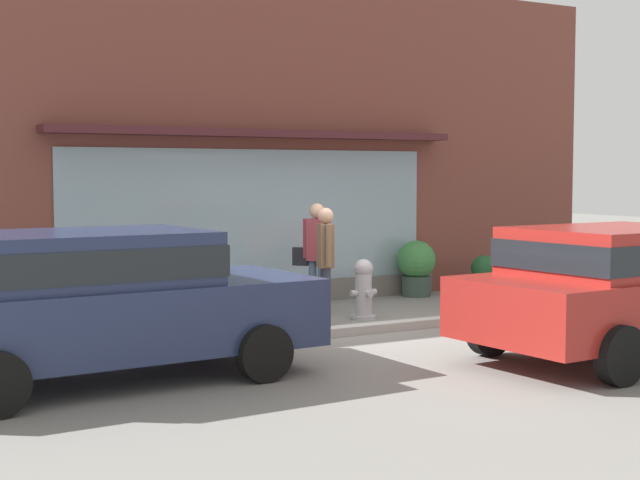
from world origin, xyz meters
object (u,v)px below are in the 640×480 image
pedestrian_with_handbag (316,251)px  potted_plant_corner_tall (86,296)px  parked_car_navy (98,297)px  parked_car_red (624,284)px  potted_plant_doorstep (416,266)px  fire_hydrant (363,289)px  pedestrian_passerby (325,257)px  potted_plant_trailing_edge (484,273)px  potted_plant_near_hydrant (190,289)px

pedestrian_with_handbag → potted_plant_corner_tall: size_ratio=2.46×
parked_car_navy → parked_car_red: size_ratio=1.04×
potted_plant_corner_tall → potted_plant_doorstep: size_ratio=0.71×
fire_hydrant → parked_car_red: (1.10, -3.98, 0.42)m
potted_plant_doorstep → pedestrian_passerby: bearing=-146.7°
potted_plant_trailing_edge → potted_plant_corner_tall: bearing=177.1°
fire_hydrant → potted_plant_trailing_edge: 3.84m
fire_hydrant → parked_car_navy: (-4.62, -2.18, 0.43)m
parked_car_red → potted_plant_near_hydrant: 6.67m
pedestrian_passerby → parked_car_red: bearing=43.4°
pedestrian_with_handbag → parked_car_red: size_ratio=0.40×
pedestrian_with_handbag → potted_plant_near_hydrant: bearing=12.8°
parked_car_red → potted_plant_near_hydrant: bearing=114.0°
pedestrian_with_handbag → potted_plant_corner_tall: 3.48m
fire_hydrant → potted_plant_near_hydrant: 2.76m
pedestrian_passerby → potted_plant_trailing_edge: bearing=129.1°
potted_plant_corner_tall → potted_plant_doorstep: (5.84, -0.12, 0.17)m
parked_car_navy → pedestrian_passerby: bearing=24.5°
pedestrian_with_handbag → potted_plant_trailing_edge: bearing=-116.1°
fire_hydrant → parked_car_red: parked_car_red is taller
potted_plant_near_hydrant → potted_plant_corner_tall: 1.65m
fire_hydrant → potted_plant_corner_tall: 4.09m
pedestrian_passerby → potted_plant_corner_tall: 3.60m
pedestrian_passerby → parked_car_navy: size_ratio=0.38×
potted_plant_near_hydrant → fire_hydrant: bearing=-43.9°
pedestrian_passerby → potted_plant_corner_tall: size_ratio=2.41×
fire_hydrant → potted_plant_near_hydrant: bearing=136.1°
potted_plant_trailing_edge → potted_plant_doorstep: (-1.32, 0.24, 0.17)m
pedestrian_with_handbag → fire_hydrant: bearing=175.1°
parked_car_red → potted_plant_trailing_edge: 6.04m
parked_car_navy → potted_plant_doorstep: (6.82, 3.95, -0.35)m
pedestrian_with_handbag → parked_car_red: 4.89m
fire_hydrant → parked_car_navy: bearing=-154.7°
pedestrian_with_handbag → pedestrian_passerby: size_ratio=1.02×
potted_plant_trailing_edge → pedestrian_with_handbag: bearing=-167.8°
potted_plant_near_hydrant → potted_plant_trailing_edge: bearing=-4.0°
pedestrian_with_handbag → potted_plant_near_hydrant: pedestrian_with_handbag is taller
fire_hydrant → potted_plant_near_hydrant: size_ratio=1.21×
potted_plant_near_hydrant → potted_plant_doorstep: size_ratio=0.75×
pedestrian_with_handbag → potted_plant_trailing_edge: (3.97, 0.86, -0.62)m
potted_plant_near_hydrant → potted_plant_corner_tall: size_ratio=1.07×
pedestrian_with_handbag → potted_plant_near_hydrant: (-1.55, 1.24, -0.62)m
parked_car_navy → potted_plant_doorstep: parked_car_navy is taller
potted_plant_near_hydrant → potted_plant_corner_tall: potted_plant_near_hydrant is taller
pedestrian_passerby → potted_plant_doorstep: 3.57m
potted_plant_trailing_edge → potted_plant_doorstep: bearing=169.6°
pedestrian_with_handbag → potted_plant_doorstep: size_ratio=1.74×
pedestrian_with_handbag → parked_car_navy: (-4.18, -2.85, -0.11)m
parked_car_navy → potted_plant_doorstep: 7.89m
fire_hydrant → parked_car_navy: size_ratio=0.20×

